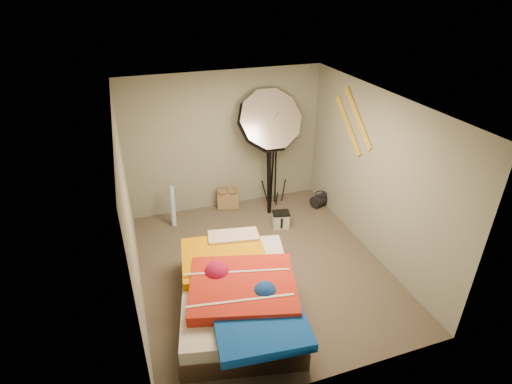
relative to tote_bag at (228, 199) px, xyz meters
name	(u,v)px	position (x,y,z in m)	size (l,w,h in m)	color
floor	(262,267)	(0.04, -1.83, -0.20)	(4.00, 4.00, 0.00)	brown
ceiling	(264,103)	(0.04, -1.83, 2.30)	(4.00, 4.00, 0.00)	silver
wall_back	(225,142)	(0.04, 0.17, 1.05)	(3.50, 3.50, 0.00)	gray
wall_front	(335,292)	(0.04, -3.83, 1.05)	(3.50, 3.50, 0.00)	gray
wall_left	(129,216)	(-1.71, -1.83, 1.05)	(4.00, 4.00, 0.00)	gray
wall_right	(375,176)	(1.79, -1.83, 1.05)	(4.00, 4.00, 0.00)	gray
tote_bag	(228,199)	(0.00, 0.00, 0.00)	(0.39, 0.12, 0.39)	#997E57
wrapping_roll	(173,206)	(-1.04, -0.23, 0.16)	(0.08, 0.08, 0.72)	#69A4E3
camera_case	(281,220)	(0.69, -0.91, -0.06)	(0.27, 0.19, 0.27)	silver
duffel_bag	(321,200)	(1.69, -0.46, -0.08)	(0.23, 0.23, 0.37)	black
wall_stripe_upper	(358,118)	(1.77, -1.23, 1.75)	(0.02, 1.10, 0.10)	gold
wall_stripe_lower	(348,125)	(1.77, -0.98, 1.55)	(0.02, 1.10, 0.10)	gold
bed	(239,293)	(-0.55, -2.56, 0.10)	(1.81, 2.38, 0.60)	#473225
photo_umbrella	(269,121)	(0.71, -0.19, 1.48)	(1.38, 1.05, 2.33)	black
camera_tripod	(270,172)	(0.67, -0.41, 0.63)	(0.08, 0.08, 1.44)	black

